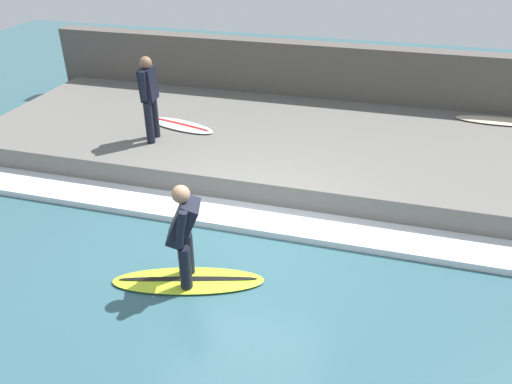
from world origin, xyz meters
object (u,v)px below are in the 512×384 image
surfboard_riding (188,281)px  surfboard_spare (500,121)px  surfer_waiting_near (149,95)px  surfer_riding (184,230)px  surfboard_waiting_near (180,125)px

surfboard_riding → surfboard_spare: 7.64m
surfboard_riding → surfer_waiting_near: bearing=31.7°
surfer_riding → surfer_waiting_near: size_ratio=0.90×
surfer_waiting_near → surfboard_waiting_near: surfer_waiting_near is taller
surfer_waiting_near → surfboard_spare: bearing=-67.5°
surfboard_waiting_near → surfboard_spare: surfboard_waiting_near is taller
surfboard_spare → surfboard_riding: bearing=142.3°
surfboard_waiting_near → surfboard_riding: bearing=-156.1°
surfboard_riding → surfboard_waiting_near: bearing=23.9°
surfboard_riding → surfer_riding: bearing=0.0°
surfer_riding → surfboard_waiting_near: bearing=23.9°
surfer_waiting_near → surfboard_waiting_near: size_ratio=0.97×
surfboard_spare → surfer_waiting_near: bearing=112.5°
surfer_riding → surfboard_spare: (6.03, -4.67, -0.34)m
surfboard_riding → surfer_waiting_near: surfer_waiting_near is taller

